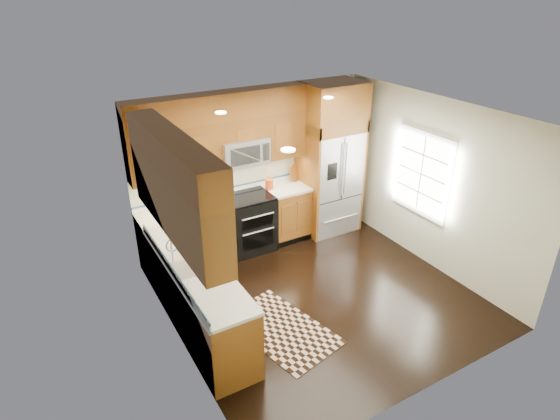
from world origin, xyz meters
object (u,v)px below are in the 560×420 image
refrigerator (330,159)px  knife_block (196,197)px  rug (281,329)px  range (249,223)px  utensil_crock (269,182)px

refrigerator → knife_block: bearing=175.0°
rug → range: bearing=61.6°
rug → knife_block: knife_block is taller
range → utensil_crock: (0.44, 0.10, 0.60)m
refrigerator → utensil_crock: 1.14m
range → refrigerator: bearing=-1.4°
range → rug: 2.16m
knife_block → utensil_crock: (1.24, -0.07, 0.02)m
range → utensil_crock: 0.75m
refrigerator → rug: 3.19m
rug → utensil_crock: 2.59m
refrigerator → rug: refrigerator is taller
refrigerator → utensil_crock: (-1.11, 0.14, -0.23)m
refrigerator → range: bearing=178.6°
rug → knife_block: bearing=83.4°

